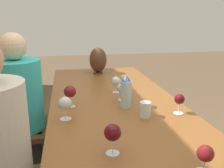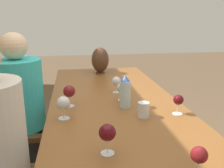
# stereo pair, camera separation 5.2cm
# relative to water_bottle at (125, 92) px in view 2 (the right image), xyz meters

# --- Properties ---
(dining_table) EXTENTS (2.44, 0.93, 0.72)m
(dining_table) POSITION_rel_water_bottle_xyz_m (0.10, 0.05, -0.18)
(dining_table) COLOR brown
(dining_table) RESTS_ON ground_plane
(water_bottle) EXTENTS (0.07, 0.07, 0.22)m
(water_bottle) POSITION_rel_water_bottle_xyz_m (0.00, 0.00, 0.00)
(water_bottle) COLOR #ADCCD6
(water_bottle) RESTS_ON dining_table
(water_tumbler) EXTENTS (0.07, 0.07, 0.10)m
(water_tumbler) POSITION_rel_water_bottle_xyz_m (-0.19, -0.08, -0.06)
(water_tumbler) COLOR silver
(water_tumbler) RESTS_ON dining_table
(vase) EXTENTS (0.19, 0.19, 0.28)m
(vase) POSITION_rel_water_bottle_xyz_m (1.07, 0.05, 0.04)
(vase) COLOR #4C2D1E
(vase) RESTS_ON dining_table
(wine_glass_0) EXTENTS (0.08, 0.08, 0.14)m
(wine_glass_0) POSITION_rel_water_bottle_xyz_m (0.14, -0.01, -0.02)
(wine_glass_0) COLOR silver
(wine_glass_0) RESTS_ON dining_table
(wine_glass_1) EXTENTS (0.07, 0.07, 0.13)m
(wine_glass_1) POSITION_rel_water_bottle_xyz_m (0.34, -0.00, -0.02)
(wine_glass_1) COLOR silver
(wine_glass_1) RESTS_ON dining_table
(wine_glass_2) EXTENTS (0.08, 0.08, 0.14)m
(wine_glass_2) POSITION_rel_water_bottle_xyz_m (-0.57, 0.20, -0.01)
(wine_glass_2) COLOR silver
(wine_glass_2) RESTS_ON dining_table
(wine_glass_3) EXTENTS (0.08, 0.08, 0.14)m
(wine_glass_3) POSITION_rel_water_bottle_xyz_m (-0.14, 0.41, -0.01)
(wine_glass_3) COLOR silver
(wine_glass_3) RESTS_ON dining_table
(wine_glass_4) EXTENTS (0.07, 0.07, 0.13)m
(wine_glass_4) POSITION_rel_water_bottle_xyz_m (-0.17, -0.31, -0.02)
(wine_glass_4) COLOR silver
(wine_glass_4) RESTS_ON dining_table
(wine_glass_6) EXTENTS (0.08, 0.08, 0.15)m
(wine_glass_6) POSITION_rel_water_bottle_xyz_m (0.07, 0.37, -0.00)
(wine_glass_6) COLOR silver
(wine_glass_6) RESTS_ON dining_table
(wine_glass_7) EXTENTS (0.07, 0.07, 0.12)m
(wine_glass_7) POSITION_rel_water_bottle_xyz_m (-0.78, -0.13, -0.03)
(wine_glass_7) COLOR silver
(wine_glass_7) RESTS_ON dining_table
(chair_far) EXTENTS (0.44, 0.44, 0.99)m
(chair_far) POSITION_rel_water_bottle_xyz_m (0.36, 0.85, -0.31)
(chair_far) COLOR brown
(chair_far) RESTS_ON ground_plane
(person_far) EXTENTS (0.38, 0.38, 1.22)m
(person_far) POSITION_rel_water_bottle_xyz_m (0.36, 0.75, -0.19)
(person_far) COLOR #2D2D38
(person_far) RESTS_ON ground_plane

